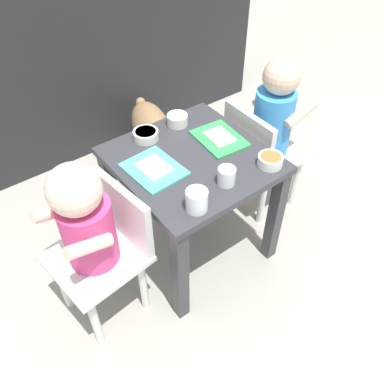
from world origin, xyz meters
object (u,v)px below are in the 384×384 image
(dining_table, at_px, (192,178))
(seated_child_left, at_px, (90,226))
(veggie_bowl_far, at_px, (146,135))
(seated_child_right, at_px, (271,122))
(water_cup_left, at_px, (197,201))
(food_tray_right, at_px, (219,138))
(cereal_bowl_right_side, at_px, (270,160))
(food_tray_left, at_px, (154,169))
(cereal_bowl_left_side, at_px, (177,119))
(dog, at_px, (153,129))
(water_cup_right, at_px, (226,177))

(dining_table, xyz_separation_m, seated_child_left, (-0.41, -0.04, 0.05))
(seated_child_left, bearing_deg, veggie_bowl_far, 32.99)
(seated_child_right, distance_m, water_cup_left, 0.60)
(seated_child_left, bearing_deg, food_tray_right, 6.24)
(water_cup_left, xyz_separation_m, cereal_bowl_right_side, (0.32, 0.01, -0.01))
(food_tray_left, height_order, cereal_bowl_left_side, cereal_bowl_left_side)
(water_cup_left, height_order, cereal_bowl_left_side, water_cup_left)
(dining_table, xyz_separation_m, seated_child_right, (0.41, 0.02, 0.06))
(dog, distance_m, water_cup_right, 0.82)
(seated_child_right, height_order, cereal_bowl_right_side, seated_child_right)
(dining_table, relative_size, cereal_bowl_right_side, 6.05)
(water_cup_left, height_order, veggie_bowl_far, water_cup_left)
(dining_table, height_order, seated_child_left, seated_child_left)
(seated_child_left, relative_size, seated_child_right, 0.97)
(seated_child_right, xyz_separation_m, food_tray_right, (-0.27, -0.00, 0.04))
(dog, xyz_separation_m, food_tray_right, (-0.05, -0.55, 0.28))
(water_cup_left, bearing_deg, water_cup_right, 12.94)
(dining_table, bearing_deg, food_tray_left, 171.02)
(seated_child_left, bearing_deg, water_cup_right, -17.39)
(food_tray_left, height_order, veggie_bowl_far, veggie_bowl_far)
(veggie_bowl_far, bearing_deg, dining_table, -69.97)
(seated_child_left, distance_m, seated_child_right, 0.83)
(water_cup_right, xyz_separation_m, veggie_bowl_far, (-0.08, 0.36, -0.01))
(food_tray_left, distance_m, cereal_bowl_right_side, 0.39)
(dining_table, bearing_deg, cereal_bowl_left_side, 68.30)
(dining_table, distance_m, cereal_bowl_right_side, 0.29)
(veggie_bowl_far, bearing_deg, dog, 56.22)
(dining_table, xyz_separation_m, veggie_bowl_far, (-0.07, 0.19, 0.11))
(seated_child_right, distance_m, veggie_bowl_far, 0.51)
(cereal_bowl_right_side, height_order, cereal_bowl_left_side, cereal_bowl_left_side)
(water_cup_right, xyz_separation_m, cereal_bowl_left_side, (0.07, 0.36, -0.00))
(dining_table, height_order, cereal_bowl_left_side, cereal_bowl_left_side)
(food_tray_left, distance_m, veggie_bowl_far, 0.18)
(food_tray_right, relative_size, water_cup_left, 2.88)
(water_cup_left, bearing_deg, food_tray_right, 39.08)
(cereal_bowl_right_side, bearing_deg, food_tray_left, 147.00)
(seated_child_left, relative_size, cereal_bowl_right_side, 7.92)
(water_cup_right, relative_size, cereal_bowl_left_side, 0.75)
(seated_child_left, bearing_deg, dog, 45.26)
(veggie_bowl_far, bearing_deg, seated_child_right, -18.53)
(veggie_bowl_far, height_order, cereal_bowl_left_side, cereal_bowl_left_side)
(dog, height_order, cereal_bowl_left_side, cereal_bowl_left_side)
(veggie_bowl_far, xyz_separation_m, cereal_bowl_left_side, (0.14, 0.01, 0.00))
(dining_table, relative_size, food_tray_right, 2.56)
(dining_table, bearing_deg, water_cup_right, -87.33)
(food_tray_right, xyz_separation_m, cereal_bowl_left_side, (-0.06, 0.17, 0.02))
(dining_table, distance_m, dog, 0.62)
(water_cup_left, bearing_deg, cereal_bowl_left_side, 61.67)
(cereal_bowl_right_side, bearing_deg, veggie_bowl_far, 123.93)
(seated_child_right, bearing_deg, food_tray_left, -179.72)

